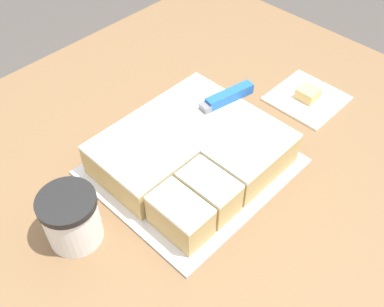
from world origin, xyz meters
name	(u,v)px	position (x,y,z in m)	size (l,w,h in m)	color
countertop	(177,302)	(0.00, 0.00, 0.48)	(1.40, 1.10, 0.95)	brown
cake_board	(192,167)	(0.07, 0.01, 0.96)	(0.36, 0.32, 0.01)	silver
cake	(192,152)	(0.07, 0.01, 1.00)	(0.32, 0.28, 0.07)	tan
knife	(218,102)	(0.18, 0.05, 1.04)	(0.29, 0.08, 0.02)	silver
coffee_cup	(71,218)	(-0.18, 0.05, 1.01)	(0.10, 0.10, 0.10)	white
paper_napkin	(307,99)	(0.41, -0.03, 0.96)	(0.15, 0.15, 0.01)	white
brownie	(308,93)	(0.41, -0.03, 0.97)	(0.04, 0.04, 0.02)	tan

